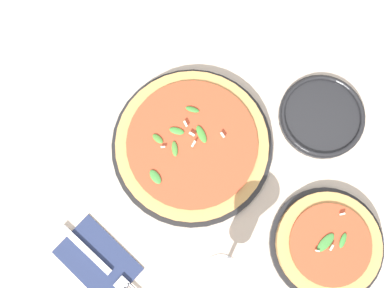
# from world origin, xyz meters

# --- Properties ---
(ground_plane) EXTENTS (6.00, 6.00, 0.00)m
(ground_plane) POSITION_xyz_m (0.00, 0.00, 0.00)
(ground_plane) COLOR beige
(pizza_arugula_main) EXTENTS (0.32, 0.32, 0.05)m
(pizza_arugula_main) POSITION_xyz_m (0.03, -0.04, 0.02)
(pizza_arugula_main) COLOR black
(pizza_arugula_main) RESTS_ON ground_plane
(pizza_personal_side) EXTENTS (0.21, 0.21, 0.05)m
(pizza_personal_side) POSITION_xyz_m (0.33, -0.11, 0.02)
(pizza_personal_side) COLOR black
(pizza_personal_side) RESTS_ON ground_plane
(wine_glass) EXTENTS (0.08, 0.08, 0.18)m
(wine_glass) POSITION_xyz_m (0.17, -0.24, 0.13)
(wine_glass) COLOR white
(wine_glass) RESTS_ON ground_plane
(napkin) EXTENTS (0.17, 0.14, 0.01)m
(napkin) POSITION_xyz_m (-0.05, -0.31, 0.00)
(napkin) COLOR navy
(napkin) RESTS_ON ground_plane
(fork) EXTENTS (0.20, 0.08, 0.00)m
(fork) POSITION_xyz_m (-0.04, -0.31, 0.01)
(fork) COLOR silver
(fork) RESTS_ON ground_plane
(side_plate_white) EXTENTS (0.17, 0.17, 0.02)m
(side_plate_white) POSITION_xyz_m (0.24, 0.12, 0.01)
(side_plate_white) COLOR black
(side_plate_white) RESTS_ON ground_plane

